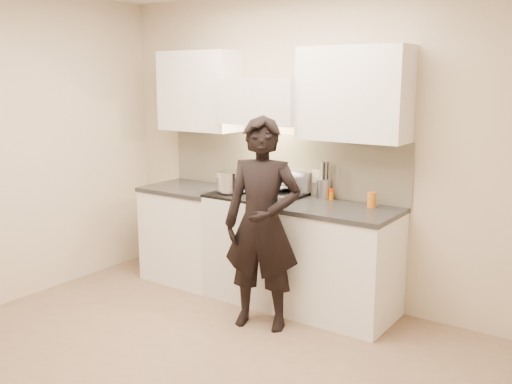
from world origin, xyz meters
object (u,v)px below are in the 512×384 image
counter_right (340,262)px  utensil_crock (324,187)px  person (262,224)px  stove (257,244)px  wok (279,181)px

counter_right → utensil_crock: utensil_crock is taller
counter_right → person: 0.77m
stove → wok: bearing=46.4°
counter_right → utensil_crock: 0.68m
counter_right → wok: wok is taller
counter_right → person: size_ratio=0.55×
wok → utensil_crock: 0.41m
counter_right → person: (-0.41, -0.53, 0.37)m
wok → stove: bearing=-133.6°
stove → wok: size_ratio=2.45×
stove → utensil_crock: size_ratio=2.97×
counter_right → utensil_crock: size_ratio=2.85×
utensil_crock → person: size_ratio=0.19×
wok → utensil_crock: bearing=14.1°
wok → person: bearing=-67.6°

